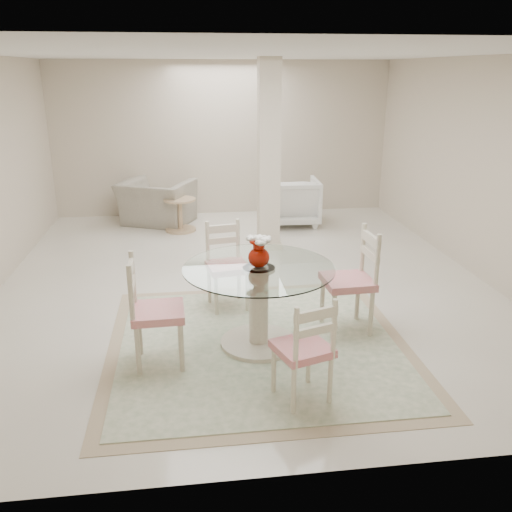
{
  "coord_description": "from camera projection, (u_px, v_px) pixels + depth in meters",
  "views": [
    {
      "loc": [
        -0.68,
        -6.35,
        2.53
      ],
      "look_at": [
        -0.05,
        -1.52,
        0.85
      ],
      "focal_mm": 38.0,
      "sensor_mm": 36.0,
      "label": 1
    }
  ],
  "objects": [
    {
      "name": "ground",
      "position": [
        244.0,
        281.0,
        6.86
      ],
      "size": [
        7.0,
        7.0,
        0.0
      ],
      "primitive_type": "plane",
      "color": "white",
      "rests_on": "ground"
    },
    {
      "name": "room_shell",
      "position": [
        243.0,
        131.0,
        6.25
      ],
      "size": [
        6.02,
        7.02,
        2.71
      ],
      "color": "beige",
      "rests_on": "ground"
    },
    {
      "name": "column",
      "position": [
        269.0,
        157.0,
        7.7
      ],
      "size": [
        0.3,
        0.3,
        2.7
      ],
      "primitive_type": "cube",
      "color": "beige",
      "rests_on": "ground"
    },
    {
      "name": "area_rug",
      "position": [
        259.0,
        345.0,
        5.24
      ],
      "size": [
        2.88,
        2.88,
        0.02
      ],
      "color": "tan",
      "rests_on": "ground"
    },
    {
      "name": "dining_table",
      "position": [
        259.0,
        307.0,
        5.11
      ],
      "size": [
        1.4,
        1.4,
        0.81
      ],
      "rotation": [
        0.0,
        0.0,
        0.24
      ],
      "color": "beige",
      "rests_on": "ground"
    },
    {
      "name": "red_vase",
      "position": [
        259.0,
        251.0,
        4.93
      ],
      "size": [
        0.23,
        0.22,
        0.3
      ],
      "color": "#9D1304",
      "rests_on": "dining_table"
    },
    {
      "name": "dining_chair_east",
      "position": [
        355.0,
        273.0,
        5.38
      ],
      "size": [
        0.49,
        0.49,
        1.18
      ],
      "rotation": [
        0.0,
        0.0,
        -1.52
      ],
      "color": "beige",
      "rests_on": "ground"
    },
    {
      "name": "dining_chair_north",
      "position": [
        226.0,
        259.0,
        5.96
      ],
      "size": [
        0.49,
        0.49,
        1.06
      ],
      "rotation": [
        0.0,
        0.0,
        0.17
      ],
      "color": "beige",
      "rests_on": "ground"
    },
    {
      "name": "dining_chair_west",
      "position": [
        149.0,
        304.0,
        4.72
      ],
      "size": [
        0.47,
        0.47,
        1.13
      ],
      "rotation": [
        0.0,
        0.0,
        1.61
      ],
      "color": "beige",
      "rests_on": "ground"
    },
    {
      "name": "dining_chair_south",
      "position": [
        307.0,
        343.0,
        4.18
      ],
      "size": [
        0.51,
        0.51,
        1.01
      ],
      "rotation": [
        0.0,
        0.0,
        3.46
      ],
      "color": "beige",
      "rests_on": "ground"
    },
    {
      "name": "recliner_taupe",
      "position": [
        157.0,
        202.0,
        9.3
      ],
      "size": [
        1.45,
        1.37,
        0.74
      ],
      "primitive_type": "imported",
      "rotation": [
        0.0,
        0.0,
        2.72
      ],
      "color": "#A19985",
      "rests_on": "ground"
    },
    {
      "name": "armchair_white",
      "position": [
        293.0,
        201.0,
        9.24
      ],
      "size": [
        0.9,
        0.92,
        0.8
      ],
      "primitive_type": "imported",
      "rotation": [
        0.0,
        0.0,
        3.09
      ],
      "color": "white",
      "rests_on": "ground"
    },
    {
      "name": "side_table",
      "position": [
        180.0,
        216.0,
        8.9
      ],
      "size": [
        0.52,
        0.52,
        0.54
      ],
      "color": "tan",
      "rests_on": "ground"
    }
  ]
}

